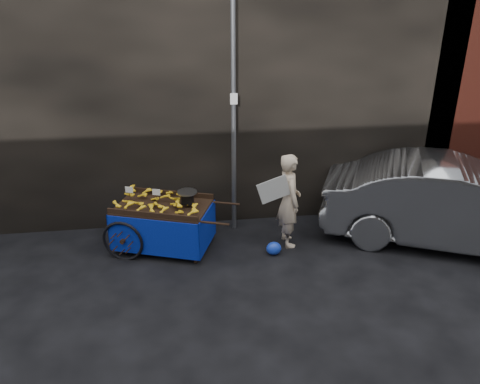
{
  "coord_description": "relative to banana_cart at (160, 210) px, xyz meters",
  "views": [
    {
      "loc": [
        -0.64,
        -6.34,
        4.03
      ],
      "look_at": [
        0.3,
        0.5,
        1.05
      ],
      "focal_mm": 35.0,
      "sensor_mm": 36.0,
      "label": 1
    }
  ],
  "objects": [
    {
      "name": "building_wall",
      "position": [
        1.39,
        1.84,
        1.8
      ],
      "size": [
        13.5,
        2.0,
        5.0
      ],
      "color": "black",
      "rests_on": "ground"
    },
    {
      "name": "ground",
      "position": [
        1.0,
        -0.76,
        -0.7
      ],
      "size": [
        80.0,
        80.0,
        0.0
      ],
      "primitive_type": "plane",
      "color": "black",
      "rests_on": "ground"
    },
    {
      "name": "plastic_bag",
      "position": [
        1.83,
        -0.51,
        -0.59
      ],
      "size": [
        0.25,
        0.2,
        0.22
      ],
      "primitive_type": "ellipsoid",
      "color": "blue",
      "rests_on": "ground"
    },
    {
      "name": "vendor",
      "position": [
        2.14,
        -0.16,
        0.11
      ],
      "size": [
        0.81,
        0.61,
        1.62
      ],
      "rotation": [
        0.0,
        0.0,
        1.63
      ],
      "color": "beige",
      "rests_on": "ground"
    },
    {
      "name": "banana_cart",
      "position": [
        0.0,
        0.0,
        0.0
      ],
      "size": [
        2.28,
        1.58,
        1.13
      ],
      "rotation": [
        0.0,
        0.0,
        -0.35
      ],
      "color": "black",
      "rests_on": "ground"
    },
    {
      "name": "parked_car",
      "position": [
        4.94,
        -0.51,
        0.02
      ],
      "size": [
        4.63,
        3.2,
        1.45
      ],
      "primitive_type": "imported",
      "rotation": [
        0.0,
        0.0,
        1.15
      ],
      "color": "#ACAEB3",
      "rests_on": "ground"
    },
    {
      "name": "street_pole",
      "position": [
        1.3,
        0.54,
        1.31
      ],
      "size": [
        0.12,
        0.1,
        4.0
      ],
      "color": "slate",
      "rests_on": "ground"
    }
  ]
}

